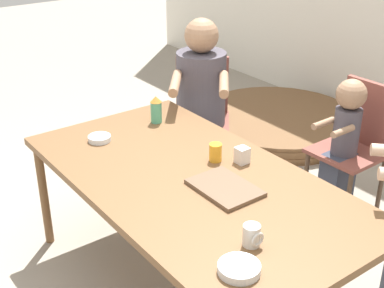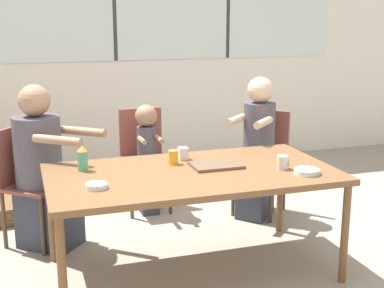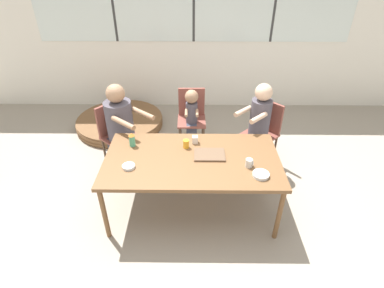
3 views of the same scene
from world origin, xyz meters
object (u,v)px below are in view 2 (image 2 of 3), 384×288
(person_woman_green_shirt, at_px, (257,152))
(juice_glass, at_px, (173,157))
(milk_carton_small, at_px, (183,153))
(chair_for_woman_green_shirt, at_px, (264,151))
(bowl_white_shallow, at_px, (97,186))
(chair_for_man_blue_shirt, at_px, (25,174))
(chair_for_toddler, at_px, (143,149))
(sippy_cup, at_px, (83,158))
(person_toddler, at_px, (147,158))
(coffee_mug, at_px, (283,162))
(folded_table_stack, at_px, (3,193))
(person_man_blue_shirt, at_px, (43,175))
(bowl_cereal, at_px, (307,171))

(person_woman_green_shirt, height_order, juice_glass, person_woman_green_shirt)
(milk_carton_small, bearing_deg, juice_glass, -136.11)
(chair_for_woman_green_shirt, height_order, bowl_white_shallow, chair_for_woman_green_shirt)
(chair_for_man_blue_shirt, relative_size, chair_for_toddler, 1.00)
(chair_for_toddler, distance_m, bowl_white_shallow, 1.64)
(chair_for_toddler, relative_size, sippy_cup, 5.33)
(person_toddler, height_order, coffee_mug, person_toddler)
(folded_table_stack, bearing_deg, juice_glass, -55.06)
(juice_glass, height_order, folded_table_stack, juice_glass)
(person_toddler, relative_size, folded_table_stack, 0.66)
(person_woman_green_shirt, bearing_deg, milk_carton_small, 78.64)
(chair_for_man_blue_shirt, relative_size, person_woman_green_shirt, 0.74)
(juice_glass, bearing_deg, milk_carton_small, 43.89)
(juice_glass, bearing_deg, person_woman_green_shirt, 34.18)
(coffee_mug, bearing_deg, person_woman_green_shirt, 74.48)
(juice_glass, xyz_separation_m, bowl_white_shallow, (-0.57, -0.37, -0.03))
(chair_for_toddler, height_order, coffee_mug, chair_for_toddler)
(chair_for_woman_green_shirt, xyz_separation_m, chair_for_man_blue_shirt, (-1.99, -0.08, 0.00))
(person_man_blue_shirt, xyz_separation_m, folded_table_stack, (-0.34, 1.13, -0.47))
(folded_table_stack, bearing_deg, person_man_blue_shirt, -73.31)
(person_woman_green_shirt, xyz_separation_m, person_toddler, (-0.86, 0.37, -0.07))
(bowl_white_shallow, height_order, bowl_cereal, bowl_cereal)
(juice_glass, bearing_deg, bowl_white_shallow, -147.07)
(person_woman_green_shirt, bearing_deg, person_toddler, 22.81)
(coffee_mug, bearing_deg, folded_table_stack, 132.07)
(person_woman_green_shirt, xyz_separation_m, juice_glass, (-0.91, -0.62, 0.19))
(coffee_mug, xyz_separation_m, bowl_white_shallow, (-1.22, -0.03, -0.03))
(coffee_mug, xyz_separation_m, sippy_cup, (-1.25, 0.37, 0.04))
(chair_for_toddler, xyz_separation_m, bowl_white_shallow, (-0.62, -1.50, 0.18))
(chair_for_toddler, xyz_separation_m, person_toddler, (0.00, -0.15, -0.04))
(chair_for_toddler, relative_size, folded_table_stack, 0.61)
(chair_for_man_blue_shirt, height_order, sippy_cup, chair_for_man_blue_shirt)
(chair_for_man_blue_shirt, relative_size, bowl_cereal, 5.49)
(coffee_mug, bearing_deg, person_man_blue_shirt, 149.19)
(sippy_cup, distance_m, bowl_white_shallow, 0.40)
(person_man_blue_shirt, distance_m, folded_table_stack, 1.27)
(sippy_cup, bearing_deg, juice_glass, -2.79)
(bowl_cereal, distance_m, folded_table_stack, 2.96)
(chair_for_man_blue_shirt, xyz_separation_m, bowl_cereal, (1.70, -1.14, 0.19))
(chair_for_woman_green_shirt, distance_m, bowl_white_shallow, 1.95)
(chair_for_man_blue_shirt, distance_m, person_man_blue_shirt, 0.17)
(coffee_mug, distance_m, sippy_cup, 1.30)
(person_woman_green_shirt, xyz_separation_m, folded_table_stack, (-2.08, 1.06, -0.49))
(person_woman_green_shirt, distance_m, milk_carton_small, 0.98)
(juice_glass, bearing_deg, person_toddler, 87.10)
(person_toddler, relative_size, bowl_white_shallow, 7.49)
(person_man_blue_shirt, distance_m, bowl_cereal, 1.89)
(person_toddler, distance_m, juice_glass, 1.02)
(person_woman_green_shirt, height_order, sippy_cup, person_woman_green_shirt)
(chair_for_man_blue_shirt, distance_m, person_woman_green_shirt, 1.87)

